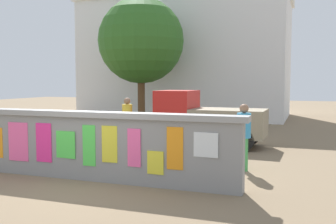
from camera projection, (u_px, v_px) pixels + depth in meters
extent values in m
plane|color=#7A664C|center=(197.00, 134.00, 16.06)|extent=(60.00, 60.00, 0.00)
cube|color=gray|center=(98.00, 149.00, 8.50)|extent=(6.33, 0.30, 1.39)
cube|color=gray|center=(97.00, 114.00, 8.44)|extent=(6.53, 0.42, 0.12)
cube|color=#F9599E|center=(18.00, 142.00, 9.02)|extent=(0.54, 0.02, 0.90)
cube|color=#F42D8C|center=(44.00, 143.00, 8.78)|extent=(0.41, 0.02, 0.88)
cube|color=#4CD84C|center=(66.00, 145.00, 8.58)|extent=(0.50, 0.04, 0.60)
cube|color=#4CD84C|center=(89.00, 146.00, 8.38)|extent=(0.30, 0.02, 0.89)
cube|color=yellow|center=(109.00, 144.00, 8.21)|extent=(0.36, 0.03, 0.78)
cube|color=#F9599E|center=(134.00, 148.00, 8.02)|extent=(0.30, 0.02, 0.79)
cube|color=yellow|center=(155.00, 163.00, 7.88)|extent=(0.36, 0.02, 0.48)
cube|color=orange|center=(175.00, 148.00, 7.72)|extent=(0.34, 0.02, 0.85)
cube|color=silver|center=(206.00, 145.00, 7.50)|extent=(0.49, 0.04, 0.48)
cylinder|color=black|center=(168.00, 136.00, 12.94)|extent=(0.70, 0.21, 0.70)
cylinder|color=black|center=(181.00, 131.00, 14.15)|extent=(0.70, 0.21, 0.70)
cylinder|color=black|center=(243.00, 140.00, 12.05)|extent=(0.70, 0.21, 0.70)
cylinder|color=black|center=(250.00, 135.00, 13.26)|extent=(0.70, 0.21, 0.70)
cube|color=red|center=(177.00, 112.00, 13.45)|extent=(1.23, 1.52, 1.50)
cube|color=gray|center=(229.00, 123.00, 12.84)|extent=(2.43, 1.55, 0.90)
cylinder|color=black|center=(139.00, 146.00, 11.26)|extent=(0.60, 0.13, 0.60)
cylinder|color=black|center=(98.00, 144.00, 11.64)|extent=(0.61, 0.15, 0.60)
cube|color=black|center=(118.00, 135.00, 11.42)|extent=(1.01, 0.29, 0.32)
cube|color=black|center=(112.00, 129.00, 11.47)|extent=(0.57, 0.25, 0.10)
cube|color=#262626|center=(135.00, 127.00, 11.24)|extent=(0.07, 0.56, 0.03)
cylinder|color=black|center=(171.00, 157.00, 9.50)|extent=(0.66, 0.13, 0.66)
cylinder|color=black|center=(129.00, 155.00, 9.72)|extent=(0.66, 0.13, 0.66)
cube|color=black|center=(150.00, 149.00, 9.59)|extent=(0.95, 0.17, 0.06)
cylinder|color=black|center=(144.00, 140.00, 9.61)|extent=(0.03, 0.03, 0.40)
cube|color=black|center=(144.00, 132.00, 9.59)|extent=(0.21, 0.11, 0.05)
cube|color=black|center=(169.00, 134.00, 9.47)|extent=(0.10, 0.44, 0.03)
cylinder|color=#3F994C|center=(245.00, 155.00, 9.39)|extent=(0.12, 0.12, 0.80)
cylinder|color=#3F994C|center=(241.00, 153.00, 9.55)|extent=(0.12, 0.12, 0.80)
cylinder|color=#338CBF|center=(244.00, 125.00, 9.42)|extent=(0.48, 0.48, 0.60)
sphere|color=#8C664C|center=(244.00, 109.00, 9.38)|extent=(0.22, 0.22, 0.22)
cylinder|color=#D83F72|center=(125.00, 134.00, 12.99)|extent=(0.12, 0.12, 0.80)
cylinder|color=#D83F72|center=(130.00, 134.00, 13.11)|extent=(0.12, 0.12, 0.80)
cylinder|color=yellow|center=(127.00, 113.00, 13.00)|extent=(0.47, 0.47, 0.60)
sphere|color=#8C664C|center=(127.00, 101.00, 12.96)|extent=(0.22, 0.22, 0.22)
cylinder|color=brown|center=(141.00, 98.00, 19.34)|extent=(0.36, 0.36, 2.68)
sphere|color=#2C601F|center=(141.00, 41.00, 19.12)|extent=(4.20, 4.20, 4.20)
cube|color=white|center=(188.00, 61.00, 24.25)|extent=(11.98, 6.54, 6.85)
cube|color=silver|center=(188.00, 1.00, 23.96)|extent=(12.28, 6.84, 0.50)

